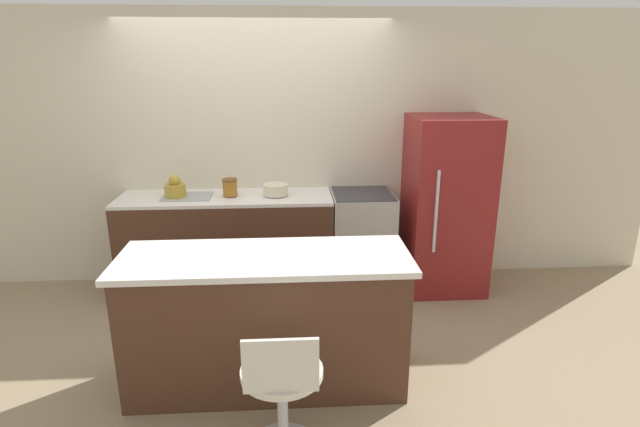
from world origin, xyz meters
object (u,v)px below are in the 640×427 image
Objects in this scene: refrigerator at (446,205)px; stool_chair at (282,395)px; oven_range at (362,241)px; kettle at (175,188)px; mixing_bowl at (276,190)px.

stool_chair is at bearing -125.74° from refrigerator.
oven_range is 1.81m from kettle.
oven_range is 0.57× the size of refrigerator.
oven_range is 4.19× the size of mixing_bowl.
stool_chair is 4.13× the size of kettle.
stool_chair is at bearing -88.26° from mixing_bowl.
kettle is at bearing 180.00° from mixing_bowl.
kettle reaches higher than mixing_bowl.
refrigerator is at bearing -3.08° from oven_range.
refrigerator is 1.61m from mixing_bowl.
stool_chair is at bearing -108.95° from oven_range.
kettle is (-2.51, 0.04, 0.19)m from refrigerator.
oven_range is at bearing 0.06° from kettle.
refrigerator is at bearing 54.26° from stool_chair.
mixing_bowl is at bearing 0.00° from kettle.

